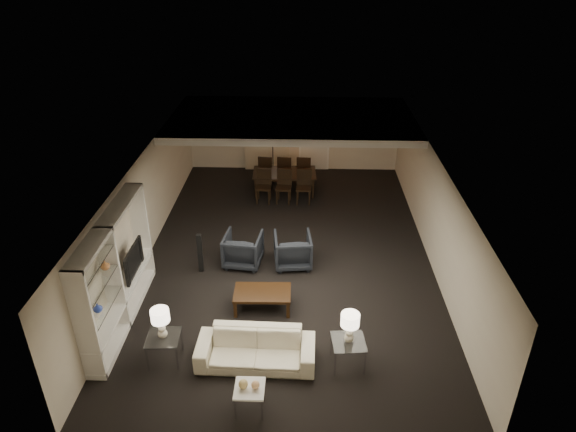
{
  "coord_description": "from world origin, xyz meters",
  "views": [
    {
      "loc": [
        0.37,
        -10.88,
        7.0
      ],
      "look_at": [
        0.0,
        0.0,
        1.1
      ],
      "focal_mm": 32.0,
      "sensor_mm": 36.0,
      "label": 1
    }
  ],
  "objects_px": {
    "armchair_left": "(243,249)",
    "vase_blue": "(98,308)",
    "marble_table": "(250,399)",
    "chair_nl": "(263,187)",
    "chair_nm": "(284,187)",
    "television": "(129,260)",
    "table_lamp_left": "(161,324)",
    "dining_table": "(284,183)",
    "armchair_right": "(293,250)",
    "chair_fm": "(285,170)",
    "side_table_right": "(348,353)",
    "chair_fr": "(304,170)",
    "chair_fl": "(266,169)",
    "side_table_left": "(165,348)",
    "sofa": "(256,349)",
    "floor_lamp": "(273,146)",
    "floor_speaker": "(200,253)",
    "chair_nr": "(304,187)",
    "pendant_light": "(302,135)",
    "table_lamp_right": "(350,328)",
    "vase_amber": "(105,265)",
    "coffee_table": "(263,300)"
  },
  "relations": [
    {
      "from": "television",
      "to": "floor_speaker",
      "type": "bearing_deg",
      "value": -46.1
    },
    {
      "from": "chair_fl",
      "to": "floor_lamp",
      "type": "height_order",
      "value": "floor_lamp"
    },
    {
      "from": "marble_table",
      "to": "chair_nl",
      "type": "relative_size",
      "value": 0.5
    },
    {
      "from": "chair_nl",
      "to": "chair_fl",
      "type": "bearing_deg",
      "value": 93.3
    },
    {
      "from": "chair_nl",
      "to": "side_table_right",
      "type": "bearing_deg",
      "value": -69.49
    },
    {
      "from": "side_table_left",
      "to": "chair_nm",
      "type": "relative_size",
      "value": 0.6
    },
    {
      "from": "marble_table",
      "to": "floor_speaker",
      "type": "distance_m",
      "value": 4.35
    },
    {
      "from": "table_lamp_right",
      "to": "marble_table",
      "type": "bearing_deg",
      "value": -147.09
    },
    {
      "from": "table_lamp_left",
      "to": "chair_nr",
      "type": "height_order",
      "value": "table_lamp_left"
    },
    {
      "from": "vase_amber",
      "to": "chair_fr",
      "type": "xyz_separation_m",
      "value": [
        3.68,
        7.26,
        -1.15
      ]
    },
    {
      "from": "table_lamp_right",
      "to": "chair_nl",
      "type": "bearing_deg",
      "value": 107.21
    },
    {
      "from": "pendant_light",
      "to": "chair_fm",
      "type": "xyz_separation_m",
      "value": [
        -0.53,
        0.71,
        -1.42
      ]
    },
    {
      "from": "floor_speaker",
      "to": "chair_nm",
      "type": "height_order",
      "value": "chair_nm"
    },
    {
      "from": "television",
      "to": "chair_nl",
      "type": "xyz_separation_m",
      "value": [
        2.45,
        4.89,
        -0.55
      ]
    },
    {
      "from": "table_lamp_left",
      "to": "marble_table",
      "type": "bearing_deg",
      "value": -32.91
    },
    {
      "from": "sofa",
      "to": "side_table_left",
      "type": "height_order",
      "value": "sofa"
    },
    {
      "from": "television",
      "to": "chair_fr",
      "type": "bearing_deg",
      "value": -30.52
    },
    {
      "from": "side_table_left",
      "to": "dining_table",
      "type": "relative_size",
      "value": 0.31
    },
    {
      "from": "coffee_table",
      "to": "chair_nm",
      "type": "distance_m",
      "value": 5.06
    },
    {
      "from": "marble_table",
      "to": "vase_blue",
      "type": "xyz_separation_m",
      "value": [
        -2.84,
        1.17,
        0.9
      ]
    },
    {
      "from": "marble_table",
      "to": "chair_nm",
      "type": "relative_size",
      "value": 0.5
    },
    {
      "from": "side_table_left",
      "to": "chair_fr",
      "type": "height_order",
      "value": "chair_fr"
    },
    {
      "from": "coffee_table",
      "to": "dining_table",
      "type": "height_order",
      "value": "dining_table"
    },
    {
      "from": "chair_nm",
      "to": "television",
      "type": "bearing_deg",
      "value": -116.35
    },
    {
      "from": "side_table_right",
      "to": "chair_fr",
      "type": "bearing_deg",
      "value": 96.17
    },
    {
      "from": "armchair_left",
      "to": "chair_nr",
      "type": "distance_m",
      "value": 3.65
    },
    {
      "from": "armchair_left",
      "to": "chair_nm",
      "type": "relative_size",
      "value": 0.89
    },
    {
      "from": "sofa",
      "to": "side_table_right",
      "type": "distance_m",
      "value": 1.7
    },
    {
      "from": "chair_fl",
      "to": "chair_fr",
      "type": "xyz_separation_m",
      "value": [
        1.2,
        0.0,
        0.0
      ]
    },
    {
      "from": "armchair_left",
      "to": "vase_blue",
      "type": "xyz_separation_m",
      "value": [
        -2.24,
        -3.23,
        0.74
      ]
    },
    {
      "from": "television",
      "to": "dining_table",
      "type": "height_order",
      "value": "television"
    },
    {
      "from": "dining_table",
      "to": "chair_nm",
      "type": "height_order",
      "value": "chair_nm"
    },
    {
      "from": "armchair_left",
      "to": "floor_speaker",
      "type": "xyz_separation_m",
      "value": [
        -0.97,
        -0.35,
        0.09
      ]
    },
    {
      "from": "chair_nr",
      "to": "chair_fl",
      "type": "height_order",
      "value": "same"
    },
    {
      "from": "chair_nl",
      "to": "chair_nm",
      "type": "relative_size",
      "value": 1.0
    },
    {
      "from": "pendant_light",
      "to": "side_table_right",
      "type": "distance_m",
      "value": 7.48
    },
    {
      "from": "vase_blue",
      "to": "chair_fr",
      "type": "xyz_separation_m",
      "value": [
        3.68,
        7.88,
        -0.65
      ]
    },
    {
      "from": "side_table_right",
      "to": "vase_blue",
      "type": "xyz_separation_m",
      "value": [
        -4.54,
        0.07,
        0.87
      ]
    },
    {
      "from": "chair_fm",
      "to": "dining_table",
      "type": "bearing_deg",
      "value": 97.15
    },
    {
      "from": "armchair_right",
      "to": "chair_fm",
      "type": "bearing_deg",
      "value": -91.77
    },
    {
      "from": "table_lamp_left",
      "to": "chair_fl",
      "type": "bearing_deg",
      "value": 80.43
    },
    {
      "from": "chair_nr",
      "to": "armchair_right",
      "type": "bearing_deg",
      "value": -91.28
    },
    {
      "from": "television",
      "to": "chair_nl",
      "type": "relative_size",
      "value": 1.05
    },
    {
      "from": "side_table_right",
      "to": "vase_blue",
      "type": "relative_size",
      "value": 3.44
    },
    {
      "from": "table_lamp_left",
      "to": "chair_nl",
      "type": "height_order",
      "value": "table_lamp_left"
    },
    {
      "from": "pendant_light",
      "to": "table_lamp_right",
      "type": "bearing_deg",
      "value": -82.69
    },
    {
      "from": "television",
      "to": "marble_table",
      "type": "bearing_deg",
      "value": -135.52
    },
    {
      "from": "marble_table",
      "to": "dining_table",
      "type": "relative_size",
      "value": 0.26
    },
    {
      "from": "sofa",
      "to": "television",
      "type": "distance_m",
      "value": 3.4
    },
    {
      "from": "vase_blue",
      "to": "floor_speaker",
      "type": "distance_m",
      "value": 3.22
    }
  ]
}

